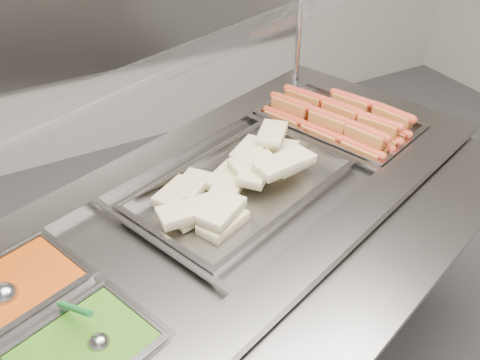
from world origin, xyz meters
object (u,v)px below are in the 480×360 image
serving_spoon (95,338)px  pan_hotdogs (338,129)px  steam_counter (231,292)px  pan_wraps (242,191)px  sneeze_guard (173,65)px  ladle (3,294)px

serving_spoon → pan_hotdogs: bearing=26.6°
steam_counter → serving_spoon: bearing=-146.6°
pan_wraps → serving_spoon: 0.74m
pan_wraps → steam_counter: bearing=-160.3°
sneeze_guard → pan_wraps: bearing=-55.0°
ladle → sneeze_guard: bearing=27.0°
serving_spoon → ladle: bearing=123.7°
pan_wraps → ladle: 0.81m
sneeze_guard → ladle: sneeze_guard is taller
steam_counter → sneeze_guard: (-0.08, 0.22, 0.87)m
sneeze_guard → ladle: bearing=-153.0°
steam_counter → pan_hotdogs: pan_hotdogs is taller
pan_wraps → serving_spoon: (-0.62, -0.39, 0.04)m
sneeze_guard → pan_wraps: sneeze_guard is taller
sneeze_guard → serving_spoon: 0.85m
pan_hotdogs → steam_counter: bearing=-160.3°
steam_counter → pan_hotdogs: 0.80m
pan_wraps → sneeze_guard: bearing=125.0°
steam_counter → serving_spoon: (-0.56, -0.37, 0.49)m
steam_counter → ladle: size_ratio=11.01×
ladle → serving_spoon: bearing=-56.3°
steam_counter → pan_hotdogs: (0.63, 0.22, 0.44)m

